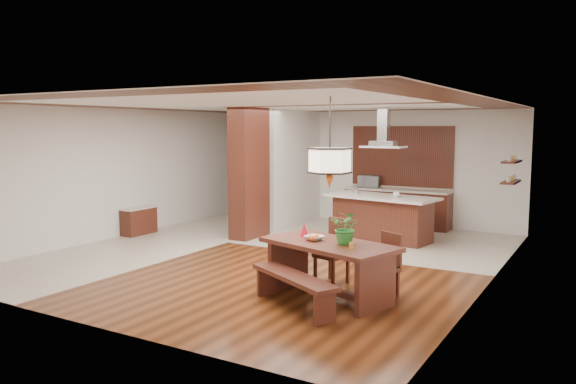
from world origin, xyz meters
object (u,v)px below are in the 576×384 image
Objects in this scene: kitchen_island at (382,217)px; island_cup at (396,195)px; dining_chair_right at (382,265)px; fruit_bowl at (314,238)px; dining_bench at (293,291)px; range_hood at (384,127)px; hallway_console at (139,221)px; dining_chair_left at (332,251)px; dining_table at (329,257)px; microwave at (369,181)px; pendant_lantern at (330,143)px; foliage_plant at (346,228)px.

kitchen_island is 0.66m from island_cup.
fruit_bowl is at bearing -129.14° from dining_chair_right.
dining_bench is 5.54m from range_hood.
hallway_console is 0.52× the size of dining_bench.
hallway_console is 0.86× the size of dining_chair_left.
dining_chair_left is 1.14× the size of range_hood.
kitchen_island is at bearing 23.38° from hallway_console.
dining_table is at bearing 73.54° from dining_bench.
pendant_lantern is at bearing -84.85° from microwave.
pendant_lantern is 1.46× the size of range_hood.
dining_chair_left is 1.07m from foliage_plant.
dining_bench is at bearing -124.84° from foliage_plant.
dining_bench is at bearing -106.46° from dining_table.
pendant_lantern is (0.30, -0.72, 1.73)m from dining_chair_left.
dining_chair_left reaches higher than fruit_bowl.
kitchen_island is at bearing -90.00° from range_hood.
range_hood is (0.00, 0.00, 1.96)m from kitchen_island.
kitchen_island is (-1.48, 3.91, 0.04)m from dining_chair_right.
dining_chair_right reaches higher than fruit_bowl.
dining_table is (5.93, -2.14, 0.29)m from hallway_console.
range_hood is at bearing -71.85° from microwave.
foliage_plant reaches higher than dining_table.
hallway_console is at bearing -159.17° from island_cup.
dining_table is at bearing -19.88° from hallway_console.
hallway_console is at bearing 160.12° from dining_table.
dining_chair_left is at bearing -81.58° from range_hood.
foliage_plant is 6.53m from microwave.
foliage_plant is 0.53× the size of range_hood.
hallway_console is at bearing -156.58° from range_hood.
kitchen_island is (5.09, 2.20, 0.19)m from hallway_console.
fruit_bowl is (-0.25, 0.02, -1.39)m from pendant_lantern.
island_cup reaches higher than dining_table.
dining_bench is at bearing -106.46° from pendant_lantern.
foliage_plant is at bearing -0.86° from pendant_lantern.
range_hood is at bearing 97.71° from fruit_bowl.
dining_table is 4.81m from range_hood.
pendant_lantern is (0.00, -0.00, 1.64)m from dining_table.
dining_chair_right is 3.44× the size of fruit_bowl.
pendant_lantern is (0.20, 0.68, 2.01)m from dining_bench.
dining_chair_right is 4.18m from kitchen_island.
dining_table is at bearing -119.62° from dining_chair_right.
range_hood is at bearing 100.92° from pendant_lantern.
range_hood is (-1.11, 4.35, 1.41)m from foliage_plant.
dining_chair_left is at bearing 112.83° from pendant_lantern.
microwave reaches higher than island_cup.
dining_bench is 1.64× the size of dining_chair_left.
foliage_plant is (0.27, -0.00, 0.46)m from dining_table.
pendant_lantern is 4.44m from range_hood.
fruit_bowl is at bearing -86.97° from microwave.
dining_bench is 1.42m from dining_chair_right.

